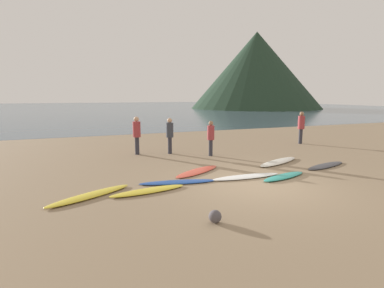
# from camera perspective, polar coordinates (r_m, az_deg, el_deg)

# --- Properties ---
(ground_plane) EXTENTS (120.00, 120.00, 0.20)m
(ground_plane) POSITION_cam_1_polar(r_m,az_deg,el_deg) (18.43, -5.29, 0.42)
(ground_plane) COLOR #8C7559
(ground_plane) RESTS_ON ground
(ocean_water) EXTENTS (140.00, 100.00, 0.01)m
(ocean_water) POSITION_cam_1_polar(r_m,az_deg,el_deg) (71.20, -17.81, 6.55)
(ocean_water) COLOR #475B6B
(ocean_water) RESTS_ON ground
(headland_hill) EXTENTS (27.22, 27.22, 15.78)m
(headland_hill) POSITION_cam_1_polar(r_m,az_deg,el_deg) (66.80, 11.99, 13.42)
(headland_hill) COLOR #1E3323
(headland_hill) RESTS_ON ground
(surfboard_0) EXTENTS (2.41, 1.59, 0.09)m
(surfboard_0) POSITION_cam_1_polar(r_m,az_deg,el_deg) (8.63, -18.68, -9.17)
(surfboard_0) COLOR yellow
(surfboard_0) RESTS_ON ground
(surfboard_1) EXTENTS (2.25, 0.76, 0.08)m
(surfboard_1) POSITION_cam_1_polar(r_m,az_deg,el_deg) (8.66, -8.28, -8.73)
(surfboard_1) COLOR yellow
(surfboard_1) RESTS_ON ground
(surfboard_2) EXTENTS (2.43, 0.92, 0.06)m
(surfboard_2) POSITION_cam_1_polar(r_m,az_deg,el_deg) (9.43, -2.72, -7.21)
(surfboard_2) COLOR #1E479E
(surfboard_2) RESTS_ON ground
(surfboard_3) EXTENTS (2.23, 1.62, 0.07)m
(surfboard_3) POSITION_cam_1_polar(r_m,az_deg,el_deg) (10.71, 1.04, -5.18)
(surfboard_3) COLOR #D84C38
(surfboard_3) RESTS_ON ground
(surfboard_4) EXTENTS (2.46, 0.58, 0.08)m
(surfboard_4) POSITION_cam_1_polar(r_m,az_deg,el_deg) (10.17, 10.24, -6.08)
(surfboard_4) COLOR white
(surfboard_4) RESTS_ON ground
(surfboard_5) EXTENTS (2.02, 0.95, 0.10)m
(surfboard_5) POSITION_cam_1_polar(r_m,az_deg,el_deg) (10.45, 16.99, -5.87)
(surfboard_5) COLOR teal
(surfboard_5) RESTS_ON ground
(surfboard_6) EXTENTS (2.55, 1.49, 0.10)m
(surfboard_6) POSITION_cam_1_polar(r_m,az_deg,el_deg) (12.66, 16.04, -3.23)
(surfboard_6) COLOR silver
(surfboard_6) RESTS_ON ground
(surfboard_7) EXTENTS (2.31, 1.08, 0.07)m
(surfboard_7) POSITION_cam_1_polar(r_m,az_deg,el_deg) (12.66, 23.98, -3.74)
(surfboard_7) COLOR #333338
(surfboard_7) RESTS_ON ground
(person_0) EXTENTS (0.32, 0.32, 1.57)m
(person_0) POSITION_cam_1_polar(r_m,az_deg,el_deg) (13.48, 3.57, 1.64)
(person_0) COLOR #2D2D38
(person_0) RESTS_ON ground
(person_1) EXTENTS (0.35, 0.35, 1.75)m
(person_1) POSITION_cam_1_polar(r_m,az_deg,el_deg) (13.98, -10.41, 2.20)
(person_1) COLOR #2D2D38
(person_1) RESTS_ON ground
(person_2) EXTENTS (0.34, 0.34, 1.66)m
(person_2) POSITION_cam_1_polar(r_m,az_deg,el_deg) (13.99, -4.23, 2.13)
(person_2) COLOR #2D2D38
(person_2) RESTS_ON ground
(person_3) EXTENTS (0.36, 0.36, 1.80)m
(person_3) POSITION_cam_1_polar(r_m,az_deg,el_deg) (17.97, 19.95, 3.42)
(person_3) COLOR #2D2D38
(person_3) RESTS_ON ground
(beach_rock_near) EXTENTS (0.28, 0.28, 0.28)m
(beach_rock_near) POSITION_cam_1_polar(r_m,az_deg,el_deg) (6.62, 4.38, -13.50)
(beach_rock_near) COLOR #514C51
(beach_rock_near) RESTS_ON ground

